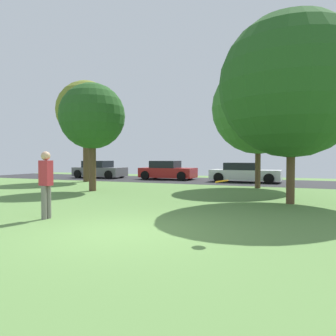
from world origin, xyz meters
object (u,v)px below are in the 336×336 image
at_px(oak_tree_center, 258,108).
at_px(parked_car_grey, 99,170).
at_px(oak_tree_left, 92,116).
at_px(maple_tree_far, 86,111).
at_px(frisbee_disc, 222,181).
at_px(parked_car_red, 167,171).
at_px(birch_tree_lone, 292,86).
at_px(parked_car_white, 245,173).
at_px(person_catcher, 46,181).

distance_m(oak_tree_center, parked_car_grey, 14.10).
xyz_separation_m(oak_tree_left, parked_car_grey, (-5.75, 8.80, -3.02)).
bearing_deg(oak_tree_left, maple_tree_far, 129.62).
relative_size(maple_tree_far, oak_tree_center, 1.01).
height_order(frisbee_disc, parked_car_red, parked_car_red).
bearing_deg(parked_car_red, birch_tree_lone, -47.79).
height_order(birch_tree_lone, parked_car_white, birch_tree_lone).
height_order(person_catcher, frisbee_disc, person_catcher).
height_order(maple_tree_far, frisbee_disc, maple_tree_far).
distance_m(oak_tree_center, parked_car_red, 9.21).
height_order(birch_tree_lone, person_catcher, birch_tree_lone).
xyz_separation_m(parked_car_grey, parked_car_red, (5.79, 0.35, 0.01)).
bearing_deg(parked_car_white, maple_tree_far, -159.41).
relative_size(birch_tree_lone, parked_car_red, 1.65).
xyz_separation_m(maple_tree_far, oak_tree_left, (4.10, -4.96, -1.12)).
xyz_separation_m(maple_tree_far, person_catcher, (7.41, -11.57, -3.75)).
xyz_separation_m(oak_tree_center, parked_car_grey, (-12.99, 4.10, -3.65)).
bearing_deg(birch_tree_lone, oak_tree_left, 174.26).
relative_size(oak_tree_left, person_catcher, 2.90).
distance_m(maple_tree_far, oak_tree_center, 11.36).
distance_m(maple_tree_far, parked_car_red, 7.20).
bearing_deg(oak_tree_center, oak_tree_left, -146.98).
relative_size(person_catcher, parked_car_white, 0.40).
xyz_separation_m(person_catcher, parked_car_white, (2.52, 15.30, -0.42)).
bearing_deg(maple_tree_far, oak_tree_center, -1.26).
bearing_deg(maple_tree_far, birch_tree_lone, -23.87).
bearing_deg(parked_car_red, frisbee_disc, -63.05).
xyz_separation_m(frisbee_disc, parked_car_red, (-8.13, 15.98, -0.54)).
bearing_deg(maple_tree_far, parked_car_grey, 113.18).
height_order(birch_tree_lone, oak_tree_left, birch_tree_lone).
height_order(oak_tree_left, parked_car_red, oak_tree_left).
bearing_deg(frisbee_disc, birch_tree_lone, 80.27).
height_order(maple_tree_far, person_catcher, maple_tree_far).
height_order(birch_tree_lone, frisbee_disc, birch_tree_lone).
distance_m(oak_tree_center, parked_car_white, 5.60).
height_order(maple_tree_far, oak_tree_center, maple_tree_far).
distance_m(oak_tree_left, parked_car_grey, 10.94).
bearing_deg(person_catcher, maple_tree_far, 125.18).
height_order(frisbee_disc, parked_car_white, parked_car_white).
relative_size(person_catcher, parked_car_red, 0.45).
bearing_deg(birch_tree_lone, person_catcher, -135.89).
xyz_separation_m(birch_tree_lone, parked_car_white, (-3.35, 9.61, -3.58)).
distance_m(frisbee_disc, parked_car_red, 17.94).
bearing_deg(oak_tree_center, frisbee_disc, -85.40).
xyz_separation_m(birch_tree_lone, oak_tree_center, (-1.94, 5.63, 0.09)).
relative_size(birch_tree_lone, parked_car_grey, 1.64).
xyz_separation_m(birch_tree_lone, person_catcher, (-5.87, -5.69, -3.16)).
xyz_separation_m(maple_tree_far, birch_tree_lone, (13.29, -5.88, -0.58)).
xyz_separation_m(oak_tree_left, parked_car_red, (0.04, 9.15, -3.01)).
xyz_separation_m(maple_tree_far, parked_car_red, (4.15, 4.20, -4.13)).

